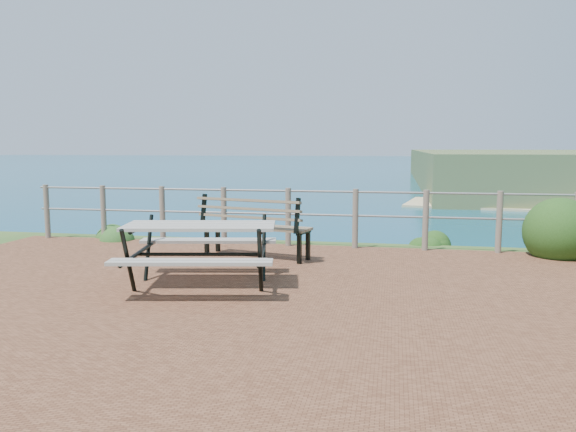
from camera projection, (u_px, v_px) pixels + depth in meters
The scene contains 8 objects.
ground at pixel (234, 298), 6.43m from camera, with size 10.00×7.00×0.12m, color brown.
ocean at pixel (390, 151), 201.39m from camera, with size 1200.00×1200.00×0.00m, color #136073.
safety_railing at pixel (288, 214), 9.63m from camera, with size 9.40×0.10×1.00m.
picnic_table at pixel (200, 248), 6.86m from camera, with size 1.92×1.56×0.77m.
park_bench at pixel (256, 217), 8.62m from camera, with size 1.78×0.85×0.98m.
shrub_right_edge at pixel (576, 254), 9.04m from camera, with size 1.19×1.19×1.70m, color #1F4214.
shrub_lip_west at pixel (118, 239), 10.55m from camera, with size 0.67×0.67×0.37m, color #274D1D.
shrub_lip_east at pixel (430, 244), 10.02m from camera, with size 0.65×0.65×0.35m, color #1F4214.
Camera 1 is at (1.79, -6.04, 1.73)m, focal length 35.00 mm.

